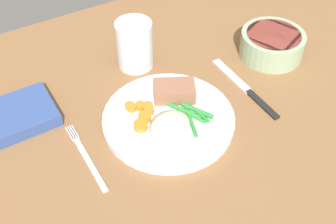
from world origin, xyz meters
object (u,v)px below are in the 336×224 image
(meat_portion, at_px, (173,92))
(salad_bowl, at_px, (272,43))
(dinner_plate, at_px, (168,119))
(knife, at_px, (246,89))
(water_glass, at_px, (135,47))
(fork, at_px, (86,157))
(napkin, at_px, (20,115))

(meat_portion, bearing_deg, salad_bowl, 5.18)
(dinner_plate, bearing_deg, meat_portion, 49.40)
(knife, xyz_separation_m, water_glass, (-0.16, 0.19, 0.04))
(dinner_plate, xyz_separation_m, water_glass, (0.03, 0.18, 0.04))
(knife, distance_m, salad_bowl, 0.14)
(fork, height_order, water_glass, water_glass)
(napkin, bearing_deg, meat_portion, -21.83)
(salad_bowl, relative_size, napkin, 1.08)
(dinner_plate, relative_size, knife, 1.21)
(water_glass, relative_size, salad_bowl, 0.75)
(napkin, bearing_deg, fork, -64.96)
(water_glass, bearing_deg, meat_portion, -87.54)
(water_glass, relative_size, napkin, 0.81)
(dinner_plate, xyz_separation_m, napkin, (-0.24, 0.15, 0.00))
(knife, height_order, salad_bowl, salad_bowl)
(dinner_plate, height_order, fork, dinner_plate)
(fork, bearing_deg, napkin, 115.40)
(knife, relative_size, salad_bowl, 1.48)
(water_glass, height_order, salad_bowl, water_glass)
(water_glass, distance_m, napkin, 0.27)
(knife, distance_m, napkin, 0.45)
(dinner_plate, relative_size, fork, 1.49)
(dinner_plate, bearing_deg, water_glass, 81.63)
(meat_portion, xyz_separation_m, napkin, (-0.27, 0.11, -0.02))
(knife, bearing_deg, fork, 179.68)
(dinner_plate, distance_m, salad_bowl, 0.31)
(dinner_plate, relative_size, salad_bowl, 1.79)
(water_glass, bearing_deg, dinner_plate, -98.37)
(dinner_plate, distance_m, fork, 0.17)
(meat_portion, relative_size, knife, 0.39)
(fork, distance_m, knife, 0.35)
(water_glass, xyz_separation_m, salad_bowl, (0.27, -0.12, -0.01))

